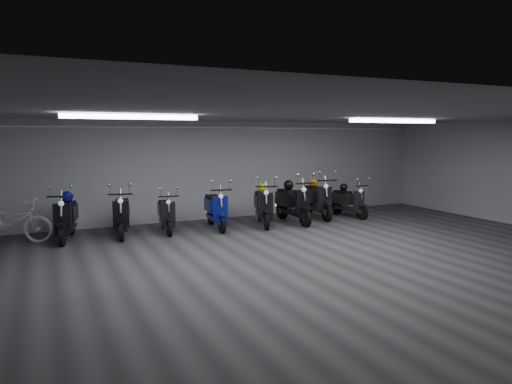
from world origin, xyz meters
name	(u,v)px	position (x,y,z in m)	size (l,w,h in m)	color
floor	(303,261)	(0.00, 0.00, -0.01)	(14.00, 10.00, 0.01)	#333335
ceiling	(305,114)	(0.00, 0.00, 2.80)	(14.00, 10.00, 0.01)	gray
back_wall	(215,170)	(0.00, 5.00, 1.40)	(14.00, 0.01, 2.80)	#A0A0A3
fluor_strip_left	(132,117)	(-3.00, 1.00, 2.74)	(2.40, 0.18, 0.08)	white
fluor_strip_right	(394,121)	(3.00, 1.00, 2.74)	(2.40, 0.18, 0.08)	white
conduit	(215,128)	(0.00, 4.92, 2.62)	(0.05, 0.05, 13.60)	white
scooter_0	(66,211)	(-4.05, 3.79, 0.68)	(0.61, 1.83, 1.36)	black
scooter_1	(122,208)	(-2.82, 3.74, 0.67)	(0.60, 1.81, 1.35)	black
scooter_3	(166,208)	(-1.75, 3.72, 0.60)	(0.54, 1.62, 1.20)	black
scooter_4	(216,203)	(-0.48, 3.60, 0.67)	(0.60, 1.79, 1.33)	navy
scooter_5	(263,200)	(0.83, 3.49, 0.69)	(0.62, 1.86, 1.38)	black
scooter_7	(293,197)	(1.72, 3.44, 0.72)	(0.64, 1.93, 1.44)	black
scooter_8	(317,194)	(2.72, 3.80, 0.72)	(0.65, 1.94, 1.44)	black
scooter_9	(349,197)	(3.64, 3.52, 0.61)	(0.55, 1.64, 1.22)	black
bicycle	(9,217)	(-5.22, 4.02, 0.60)	(0.66, 1.86, 1.20)	white
helmet_0	(262,188)	(0.91, 3.73, 0.98)	(0.25, 0.25, 0.25)	#B2C20B
helmet_1	(344,187)	(3.61, 3.75, 0.87)	(0.23, 0.23, 0.23)	black
helmet_2	(313,182)	(2.75, 4.07, 1.02)	(0.25, 0.25, 0.25)	orange
helmet_3	(289,185)	(1.72, 3.71, 1.03)	(0.27, 0.27, 0.27)	black
helmet_4	(67,197)	(-4.00, 4.04, 0.98)	(0.27, 0.27, 0.27)	#0C0C89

